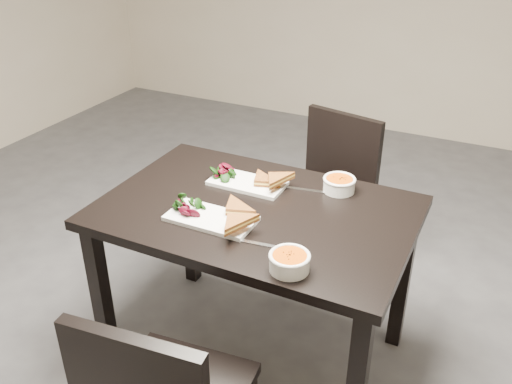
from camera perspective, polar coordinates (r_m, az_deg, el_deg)
ground at (r=2.97m, az=-2.71°, el=-9.36°), size 5.00×5.00×0.00m
table at (r=2.18m, az=-0.00°, el=-3.90°), size 1.20×0.80×0.75m
chair_far at (r=2.88m, az=7.59°, el=0.59°), size 0.50×0.50×0.85m
plate_near at (r=2.05m, az=-4.68°, el=-2.76°), size 0.33×0.17×0.02m
sandwich_near at (r=2.02m, az=-2.92°, el=-2.14°), size 0.20×0.17×0.05m
salad_near at (r=2.08m, az=-7.09°, el=-1.39°), size 0.10×0.09×0.05m
soup_bowl_near at (r=1.78m, az=3.49°, el=-7.14°), size 0.14×0.14×0.06m
cutlery_near at (r=1.92m, az=0.46°, el=-5.42°), size 0.18×0.04×0.00m
plate_far at (r=2.30m, az=-0.91°, el=0.92°), size 0.31×0.16×0.02m
sandwich_far at (r=2.24m, az=0.39°, el=1.18°), size 0.18×0.16×0.05m
salad_far at (r=2.32m, az=-3.12°, el=2.07°), size 0.10×0.09×0.04m
soup_bowl_far at (r=2.26m, az=8.61°, el=0.87°), size 0.13×0.13×0.06m
cutlery_far at (r=2.26m, az=5.49°, el=0.18°), size 0.18×0.05×0.00m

